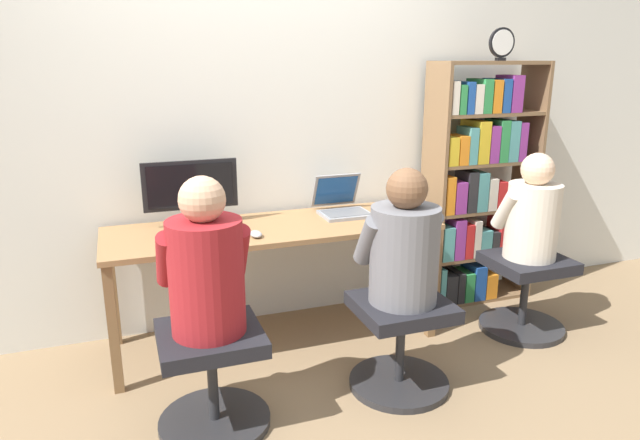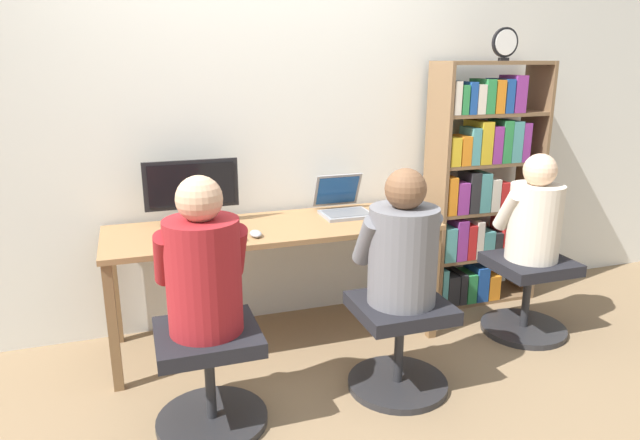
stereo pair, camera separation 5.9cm
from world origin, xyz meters
name	(u,v)px [view 1 (the left image)]	position (x,y,z in m)	size (l,w,h in m)	color
ground_plane	(291,364)	(0.00, 0.00, 0.00)	(14.00, 14.00, 0.00)	#846B4C
wall_back	(255,121)	(0.00, 0.70, 1.30)	(10.00, 0.05, 2.60)	silver
desk	(274,238)	(0.00, 0.32, 0.66)	(1.92, 0.63, 0.73)	olive
desktop_monitor	(191,192)	(-0.44, 0.49, 0.93)	(0.54, 0.22, 0.38)	black
laptop	(342,206)	(0.48, 0.43, 0.78)	(0.30, 0.34, 0.24)	gray
keyboard	(205,240)	(-0.42, 0.14, 0.74)	(0.42, 0.14, 0.03)	silver
computer_mouse_by_keyboard	(256,234)	(-0.14, 0.14, 0.75)	(0.06, 0.11, 0.03)	#99999E
office_chair_left	(212,373)	(-0.50, -0.41, 0.27)	(0.52, 0.52, 0.49)	#262628
office_chair_right	(401,339)	(0.47, -0.40, 0.27)	(0.52, 0.52, 0.49)	#262628
person_at_monitor	(206,267)	(-0.50, -0.40, 0.79)	(0.41, 0.35, 0.71)	maroon
person_at_laptop	(404,246)	(0.47, -0.40, 0.78)	(0.42, 0.35, 0.68)	slate
bookshelf	(476,189)	(1.47, 0.45, 0.81)	(0.78, 0.30, 1.65)	brown
desk_clock	(502,43)	(1.53, 0.38, 1.76)	(0.18, 0.03, 0.20)	black
office_chair_side	(525,290)	(1.51, -0.08, 0.27)	(0.52, 0.52, 0.49)	#262628
person_near_shelf	(532,214)	(1.51, -0.08, 0.77)	(0.39, 0.33, 0.65)	beige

